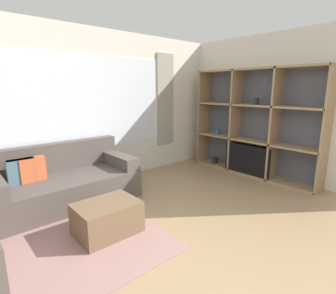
% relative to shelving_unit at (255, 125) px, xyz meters
% --- Properties ---
extents(ground_plane, '(16.00, 16.00, 0.00)m').
position_rel_shelving_unit_xyz_m(ground_plane, '(-2.68, -1.68, -0.99)').
color(ground_plane, '#9E7F5B').
extents(wall_back, '(6.88, 0.11, 2.70)m').
position_rel_shelving_unit_xyz_m(wall_back, '(-2.68, 1.63, 0.37)').
color(wall_back, silver).
rests_on(wall_back, ground_plane).
extents(wall_right, '(0.07, 4.48, 2.70)m').
position_rel_shelving_unit_xyz_m(wall_right, '(0.20, -0.04, 0.36)').
color(wall_right, silver).
rests_on(wall_right, ground_plane).
extents(area_rug, '(2.39, 2.13, 0.01)m').
position_rel_shelving_unit_xyz_m(area_rug, '(-3.96, 0.10, -0.98)').
color(area_rug, gray).
rests_on(area_rug, ground_plane).
extents(shelving_unit, '(0.40, 2.60, 2.06)m').
position_rel_shelving_unit_xyz_m(shelving_unit, '(0.00, 0.00, 0.00)').
color(shelving_unit, '#515660').
rests_on(shelving_unit, ground_plane).
extents(couch_main, '(2.05, 0.98, 0.86)m').
position_rel_shelving_unit_xyz_m(couch_main, '(-3.37, 1.11, -0.68)').
color(couch_main, '#564C47').
rests_on(couch_main, ground_plane).
extents(ottoman, '(0.71, 0.53, 0.39)m').
position_rel_shelving_unit_xyz_m(ottoman, '(-3.31, -0.10, -0.80)').
color(ottoman, brown).
rests_on(ottoman, ground_plane).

